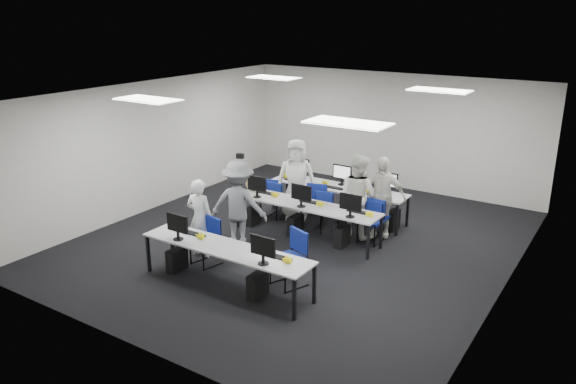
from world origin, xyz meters
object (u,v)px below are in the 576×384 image
Objects in this scene: student_1 at (358,196)px; photographer at (238,204)px; chair_6 at (327,215)px; student_2 at (296,179)px; desk_mid at (306,206)px; chair_5 at (279,205)px; chair_7 at (377,225)px; chair_2 at (271,206)px; chair_3 at (314,216)px; chair_1 at (290,268)px; student_3 at (381,197)px; chair_0 at (207,250)px; chair_4 at (371,229)px; student_0 at (200,218)px; desk_front at (226,250)px.

photographer reaches higher than student_1.
student_1 is (0.76, -0.06, 0.60)m from chair_6.
student_2 is 1.03× the size of photographer.
chair_5 reaches higher than desk_mid.
chair_7 is 2.10m from student_2.
chair_2 is 0.46× the size of student_2.
chair_3 is at bearing 29.46° from student_1.
chair_2 reaches higher than desk_mid.
chair_2 is 1.21m from chair_3.
chair_1 is 2.99m from student_3.
chair_2 is at bearing 159.74° from chair_3.
student_2 reaches higher than chair_5.
student_2 reaches higher than chair_7.
student_3 is (0.37, 2.91, 0.54)m from chair_1.
photographer is (0.39, -1.68, 0.61)m from chair_2.
chair_6 is at bearing 11.87° from student_1.
chair_2 is (-2.15, 2.55, -0.04)m from chair_1.
chair_0 is 1.75m from chair_1.
student_1 is (0.92, 0.22, 0.57)m from chair_3.
chair_4 is 1.02× the size of chair_5.
student_3 is (1.31, 0.47, 0.54)m from chair_3.
student_2 is (-2.00, 0.02, 0.65)m from chair_7.
student_1 is at bearing 111.05° from chair_1.
chair_1 is 2.84m from chair_7.
chair_2 is 2.51m from student_0.
chair_2 is at bearing 150.53° from chair_1.
chair_2 reaches higher than chair_7.
chair_4 is 2.74m from photographer.
chair_3 is at bearing -122.88° from student_0.
chair_5 is (-2.40, 0.22, -0.01)m from chair_4.
desk_mid is at bearing 79.17° from chair_0.
photographer is (-2.13, -1.61, 0.61)m from chair_4.
chair_6 is 1.15m from chair_7.
desk_front is at bearing -102.36° from student_2.
student_0 is at bearing 48.11° from photographer.
desk_mid is at bearing -105.80° from chair_6.
desk_mid is at bearing 134.27° from chair_1.
chair_4 is (1.24, 3.12, -0.41)m from desk_front.
chair_7 is at bearing 1.15° from chair_3.
chair_2 is at bearing 18.91° from student_1.
student_1 is at bearing -153.43° from photographer.
student_2 is (-1.62, 0.18, 0.04)m from student_1.
chair_6 reaches higher than desk_front.
desk_front is 3.10m from chair_3.
student_0 is 0.90× the size of student_3.
student_3 is at bearing 70.81° from desk_front.
chair_5 is at bearing 166.40° from student_3.
student_3 reaches higher than chair_4.
chair_5 is at bearing 170.62° from chair_6.
chair_3 is 1.13× the size of chair_6.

